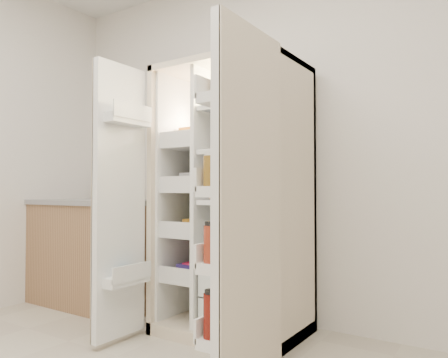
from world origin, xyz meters
The scene contains 5 objects.
wall_back centered at (0.00, 2.00, 1.35)m, with size 4.00×0.02×2.70m, color white.
refrigerator centered at (-0.09, 1.65, 0.74)m, with size 0.92×0.70×1.80m.
freezer_door centered at (-0.60, 1.05, 0.89)m, with size 0.15×0.40×1.72m.
fridge_door centered at (0.38, 0.96, 0.87)m, with size 0.17×0.58×1.72m.
kitchen_counter centered at (-1.43, 1.58, 0.44)m, with size 1.21×0.64×0.88m.
Camera 1 is at (1.43, -0.83, 0.95)m, focal length 34.00 mm.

